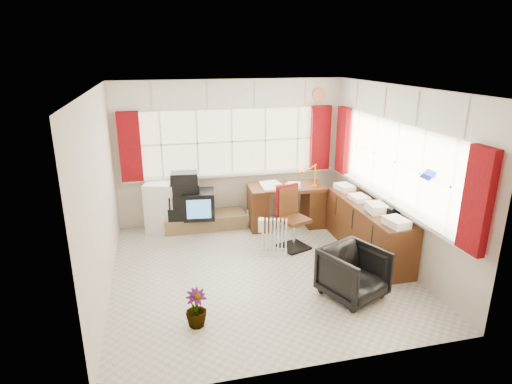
% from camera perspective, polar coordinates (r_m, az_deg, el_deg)
% --- Properties ---
extents(ground, '(4.00, 4.00, 0.00)m').
position_cam_1_polar(ground, '(6.12, 0.45, -10.37)').
color(ground, beige).
rests_on(ground, ground).
extents(room_walls, '(4.00, 4.00, 4.00)m').
position_cam_1_polar(room_walls, '(5.56, 0.49, 3.34)').
color(room_walls, beige).
rests_on(room_walls, ground).
extents(window_back, '(3.70, 0.12, 3.60)m').
position_cam_1_polar(window_back, '(7.54, -3.10, 2.93)').
color(window_back, beige).
rests_on(window_back, room_walls).
extents(window_right, '(0.12, 3.70, 3.60)m').
position_cam_1_polar(window_right, '(6.46, 17.47, -0.54)').
color(window_right, beige).
rests_on(window_right, room_walls).
extents(curtains, '(3.83, 3.83, 1.15)m').
position_cam_1_polar(curtains, '(6.70, 6.29, 5.39)').
color(curtains, maroon).
rests_on(curtains, room_walls).
extents(overhead_cabinets, '(3.98, 3.98, 0.48)m').
position_cam_1_polar(overhead_cabinets, '(6.64, 6.82, 12.22)').
color(overhead_cabinets, silver).
rests_on(overhead_cabinets, room_walls).
extents(desk, '(1.32, 0.70, 0.77)m').
position_cam_1_polar(desk, '(7.46, 3.98, -1.57)').
color(desk, '#4E2712').
rests_on(desk, ground).
extents(desk_lamp, '(0.17, 0.15, 0.39)m').
position_cam_1_polar(desk_lamp, '(7.30, 7.88, 2.80)').
color(desk_lamp, '#F4AC0A').
rests_on(desk_lamp, desk).
extents(task_chair, '(0.53, 0.54, 0.98)m').
position_cam_1_polar(task_chair, '(6.65, 4.59, -3.06)').
color(task_chair, black).
rests_on(task_chair, ground).
extents(office_chair, '(0.90, 0.91, 0.64)m').
position_cam_1_polar(office_chair, '(5.52, 12.87, -10.50)').
color(office_chair, black).
rests_on(office_chair, ground).
extents(radiator, '(0.41, 0.27, 0.58)m').
position_cam_1_polar(radiator, '(6.45, 2.47, -6.47)').
color(radiator, white).
rests_on(radiator, ground).
extents(credenza, '(0.50, 2.00, 0.85)m').
position_cam_1_polar(credenza, '(6.70, 14.58, -4.64)').
color(credenza, '#4E2712').
rests_on(credenza, ground).
extents(file_tray, '(0.37, 0.41, 0.11)m').
position_cam_1_polar(file_tray, '(6.37, 17.04, -2.08)').
color(file_tray, black).
rests_on(file_tray, credenza).
extents(tv_bench, '(1.40, 0.50, 0.25)m').
position_cam_1_polar(tv_bench, '(7.52, -6.82, -3.83)').
color(tv_bench, olive).
rests_on(tv_bench, ground).
extents(crt_tv, '(0.57, 0.54, 0.47)m').
position_cam_1_polar(crt_tv, '(7.26, -7.61, -1.65)').
color(crt_tv, black).
rests_on(crt_tv, tv_bench).
extents(hifi_stack, '(0.62, 0.42, 0.80)m').
position_cam_1_polar(hifi_stack, '(7.24, -9.42, -0.71)').
color(hifi_stack, black).
rests_on(hifi_stack, tv_bench).
extents(mini_fridge, '(0.64, 0.65, 0.85)m').
position_cam_1_polar(mini_fridge, '(7.45, -12.32, -1.87)').
color(mini_fridge, white).
rests_on(mini_fridge, ground).
extents(spray_bottle_a, '(0.13, 0.13, 0.30)m').
position_cam_1_polar(spray_bottle_a, '(7.49, -1.12, -3.55)').
color(spray_bottle_a, white).
rests_on(spray_bottle_a, ground).
extents(spray_bottle_b, '(0.11, 0.11, 0.17)m').
position_cam_1_polar(spray_bottle_b, '(7.34, -0.07, -4.56)').
color(spray_bottle_b, '#94DDD9').
rests_on(spray_bottle_b, ground).
extents(flower_vase, '(0.31, 0.31, 0.44)m').
position_cam_1_polar(flower_vase, '(4.95, -7.98, -15.11)').
color(flower_vase, black).
rests_on(flower_vase, ground).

